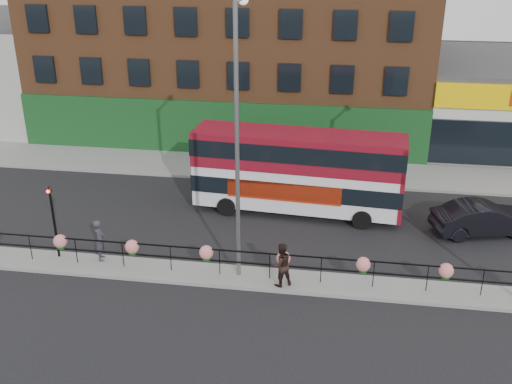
# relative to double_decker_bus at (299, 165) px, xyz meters

# --- Properties ---
(ground) EXTENTS (120.00, 120.00, 0.00)m
(ground) POSITION_rel_double_decker_bus_xyz_m (-1.52, -6.56, -2.49)
(ground) COLOR black
(ground) RESTS_ON ground
(north_pavement) EXTENTS (60.00, 4.00, 0.15)m
(north_pavement) POSITION_rel_double_decker_bus_xyz_m (-1.52, 5.44, -2.42)
(north_pavement) COLOR gray
(north_pavement) RESTS_ON ground
(median) EXTENTS (60.00, 1.60, 0.15)m
(median) POSITION_rel_double_decker_bus_xyz_m (-1.52, -6.56, -2.42)
(median) COLOR gray
(median) RESTS_ON ground
(brick_building) EXTENTS (25.00, 12.21, 10.30)m
(brick_building) POSITION_rel_double_decker_bus_xyz_m (-5.52, 13.40, 2.63)
(brick_building) COLOR brown
(brick_building) RESTS_ON ground
(median_railing) EXTENTS (30.04, 0.56, 1.23)m
(median_railing) POSITION_rel_double_decker_bus_xyz_m (-1.52, -6.56, -1.45)
(median_railing) COLOR black
(median_railing) RESTS_ON median
(double_decker_bus) EXTENTS (10.19, 3.09, 4.06)m
(double_decker_bus) POSITION_rel_double_decker_bus_xyz_m (0.00, 0.00, 0.00)
(double_decker_bus) COLOR white
(double_decker_bus) RESTS_ON ground
(car) EXTENTS (3.90, 5.38, 1.51)m
(car) POSITION_rel_double_decker_bus_xyz_m (8.54, -1.03, -1.74)
(car) COLOR black
(car) RESTS_ON ground
(pedestrian_a) EXTENTS (0.87, 0.77, 1.79)m
(pedestrian_a) POSITION_rel_double_decker_bus_xyz_m (-7.64, -6.12, -1.45)
(pedestrian_a) COLOR #313039
(pedestrian_a) RESTS_ON median
(pedestrian_b) EXTENTS (1.46, 1.44, 1.78)m
(pedestrian_b) POSITION_rel_double_decker_bus_xyz_m (-0.03, -6.97, -1.45)
(pedestrian_b) COLOR black
(pedestrian_b) RESTS_ON median
(lamp_column_west) EXTENTS (0.38, 1.85, 10.53)m
(lamp_column_west) POSITION_rel_double_decker_bus_xyz_m (-1.77, -6.19, 3.90)
(lamp_column_west) COLOR slate
(lamp_column_west) RESTS_ON median
(traffic_light_median) EXTENTS (0.15, 0.28, 3.65)m
(traffic_light_median) POSITION_rel_double_decker_bus_xyz_m (-9.52, -6.16, -0.03)
(traffic_light_median) COLOR black
(traffic_light_median) RESTS_ON median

